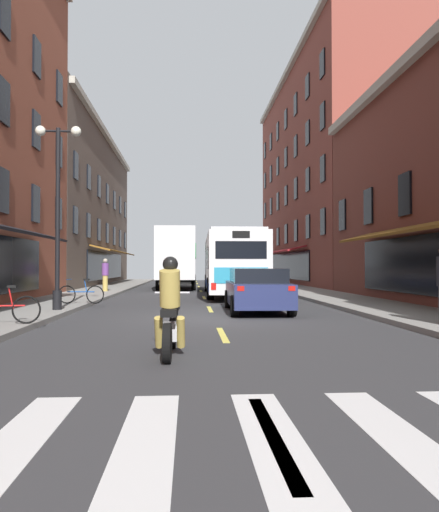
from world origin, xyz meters
TOP-DOWN VIEW (x-y plane):
  - ground_plane at (0.00, 0.00)m, footprint 34.80×80.00m
  - lane_centre_dashes at (0.00, -0.25)m, footprint 0.14×73.90m
  - crosswalk_near at (0.00, -10.00)m, footprint 7.10×2.80m
  - sidewalk_left at (-5.90, 0.00)m, footprint 3.00×80.00m
  - sidewalk_right at (5.90, 0.00)m, footprint 3.00×80.00m
  - transit_bus at (1.47, 11.46)m, footprint 2.83×12.16m
  - box_truck at (-1.50, 18.58)m, footprint 2.55×8.14m
  - sedan_near at (-1.46, 29.49)m, footprint 2.08×4.63m
  - sedan_mid at (1.50, 1.86)m, footprint 2.01×4.62m
  - motorcycle_rider at (-1.05, -5.98)m, footprint 0.62×2.07m
  - bicycle_near at (-4.64, 4.03)m, footprint 1.71×0.48m
  - bicycle_mid at (-5.08, -2.41)m, footprint 1.71×0.48m
  - pedestrian_near at (-5.29, 13.22)m, footprint 0.36×0.51m
  - street_lamp_twin at (-4.84, 1.51)m, footprint 1.42×0.32m

SIDE VIEW (x-z plane):
  - ground_plane at x=0.00m, z-range -0.10..0.00m
  - lane_centre_dashes at x=0.00m, z-range 0.00..0.01m
  - crosswalk_near at x=0.00m, z-range 0.00..0.01m
  - sidewalk_left at x=-5.90m, z-range 0.00..0.14m
  - sidewalk_right at x=5.90m, z-range 0.00..0.14m
  - bicycle_near at x=-4.64m, z-range 0.05..0.96m
  - bicycle_mid at x=-5.08m, z-range 0.05..0.96m
  - motorcycle_rider at x=-1.05m, z-range -0.12..1.54m
  - sedan_near at x=-1.46m, z-range 0.01..1.42m
  - sedan_mid at x=1.50m, z-range 0.02..1.44m
  - pedestrian_near at x=-5.29m, z-range 0.20..1.98m
  - transit_bus at x=1.47m, z-range 0.08..3.21m
  - box_truck at x=-1.50m, z-range 0.09..3.97m
  - street_lamp_twin at x=-4.84m, z-range 0.44..6.21m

